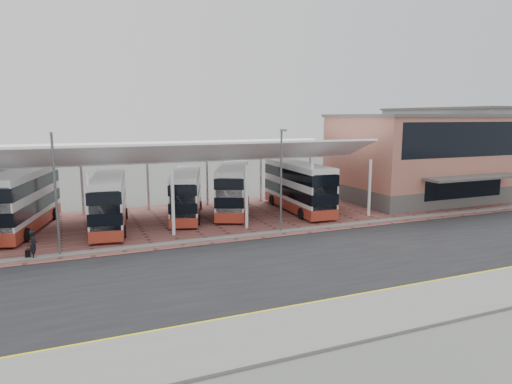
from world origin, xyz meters
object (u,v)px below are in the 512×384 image
Objects in this scene: terminal at (423,157)px; bus_4 at (233,189)px; bus_2 at (109,203)px; bus_5 at (298,187)px; bus_1 at (22,201)px; pedestrian at (33,244)px; bus_3 at (186,195)px.

bus_4 is at bearing 178.00° from terminal.
bus_5 is (17.35, 0.37, 0.17)m from bus_2.
bus_4 is 6.23m from bus_5.
bus_1 is at bearing -156.21° from bus_4.
bus_4 is 18.66m from pedestrian.
bus_1 reaches higher than bus_2.
bus_5 is at bearing -82.26° from pedestrian.
bus_5 reaches higher than bus_4.
bus_4 is at bearing -72.01° from pedestrian.
bus_4 is (17.73, 0.01, -0.17)m from bus_1.
bus_3 is (6.77, 1.70, -0.08)m from bus_2.
bus_2 is 17.36m from bus_5.
bus_2 is 0.94× the size of bus_5.
pedestrian is (-5.26, -6.36, -1.20)m from bus_2.
bus_2 is (-33.26, -1.28, -2.48)m from terminal.
pedestrian is at bearing -128.69° from bus_3.
bus_1 is 6.43× the size of pedestrian.
bus_4 reaches higher than pedestrian.
bus_1 is 17.73m from bus_4.
bus_2 reaches higher than bus_3.
pedestrian is at bearing -129.44° from bus_4.
bus_2 is 8.34m from pedestrian.
pedestrian is (-22.61, -6.73, -1.37)m from bus_5.
terminal is 26.62m from bus_3.
bus_2 is 0.98× the size of bus_4.
bus_2 is at bearing -3.60° from bus_1.
bus_3 is at bearing 22.40° from bus_2.
bus_3 is at bearing -151.98° from bus_4.
bus_1 reaches higher than bus_5.
pedestrian is at bearing -168.79° from terminal.
terminal is 22.05m from bus_4.
bus_5 is 23.63m from pedestrian.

